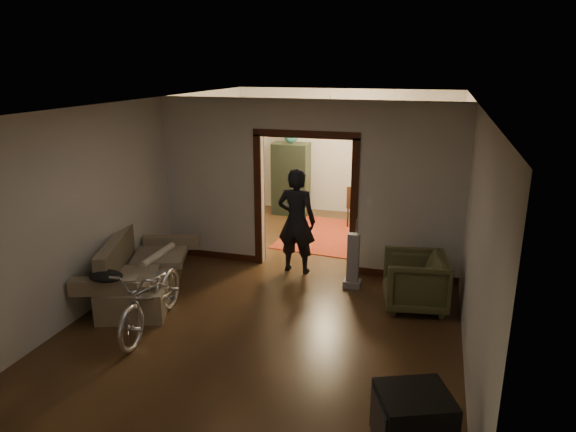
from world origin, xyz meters
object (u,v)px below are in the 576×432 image
at_px(sofa, 142,266).
at_px(bicycle, 152,296).
at_px(person, 296,221).
at_px(desk, 394,203).
at_px(locker, 291,179).
at_px(armchair, 415,281).

relative_size(sofa, bicycle, 1.15).
distance_m(person, desk, 3.60).
bearing_deg(locker, desk, 1.24).
bearing_deg(sofa, locker, 59.35).
bearing_deg(sofa, person, 18.24).
height_order(sofa, locker, locker).
relative_size(bicycle, desk, 1.56).
distance_m(sofa, person, 2.51).
relative_size(sofa, armchair, 2.29).
xyz_separation_m(sofa, bicycle, (0.67, -0.84, -0.00)).
distance_m(person, locker, 3.39).
distance_m(sofa, bicycle, 1.07).
height_order(bicycle, person, person).
xyz_separation_m(person, desk, (1.28, 3.33, -0.47)).
relative_size(armchair, desk, 0.78).
bearing_deg(bicycle, person, 55.93).
relative_size(locker, desk, 1.48).
bearing_deg(person, desk, -108.17).
xyz_separation_m(bicycle, armchair, (3.23, 1.56, -0.06)).
distance_m(bicycle, armchair, 3.59).
xyz_separation_m(bicycle, locker, (0.26, 5.59, 0.37)).
bearing_deg(locker, person, -73.57).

